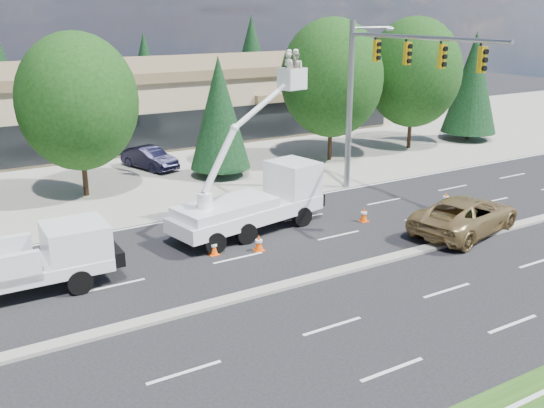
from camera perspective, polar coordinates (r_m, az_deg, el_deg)
ground at (r=21.86m, az=0.71°, el=-7.92°), size 140.00×140.00×0.00m
concrete_apron at (r=39.37m, az=-14.62°, el=3.28°), size 140.00×22.00×0.01m
road_median at (r=21.83m, az=0.72°, el=-7.78°), size 120.00×0.55×0.12m
strip_mall at (r=48.35m, az=-18.30°, el=9.00°), size 50.40×15.40×5.50m
tree_front_d at (r=32.93m, az=-17.82°, el=9.14°), size 6.16×6.16×8.55m
tree_front_e at (r=35.74m, az=-4.98°, el=8.55°), size 3.58×3.58×7.05m
tree_front_f at (r=39.62m, az=5.64°, el=11.71°), size 6.58×6.58×9.13m
tree_front_g at (r=44.10m, az=13.18°, el=11.96°), size 6.59×6.59×9.14m
tree_front_h at (r=48.51m, az=18.35°, el=10.79°), size 4.07×4.07×8.03m
tree_back_c at (r=62.44m, az=-11.85°, el=12.38°), size 3.78×3.78×7.45m
tree_back_d at (r=67.24m, az=-1.93°, el=13.82°), size 4.58×4.58×9.03m
signal_mast at (r=31.50m, az=9.90°, el=11.29°), size 2.76×10.16×9.00m
utility_pickup at (r=22.85m, az=-21.31°, el=-5.48°), size 5.91×2.41×2.25m
bucket_truck at (r=27.06m, az=-1.08°, el=1.11°), size 7.96×3.58×7.86m
traffic_cone_b at (r=24.69m, az=-5.53°, el=-4.03°), size 0.40×0.40×0.70m
traffic_cone_c at (r=24.99m, az=-1.25°, el=-3.67°), size 0.40×0.40×0.70m
traffic_cone_d at (r=28.71m, az=8.64°, el=-0.99°), size 0.40×0.40×0.70m
traffic_cone_e at (r=32.01m, az=16.05°, el=0.48°), size 0.40×0.40×0.70m
minivan at (r=28.19m, az=17.76°, el=-0.98°), size 6.38×4.02×1.64m
parked_car_east at (r=38.61m, az=-11.46°, el=4.26°), size 2.68×4.40×1.37m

